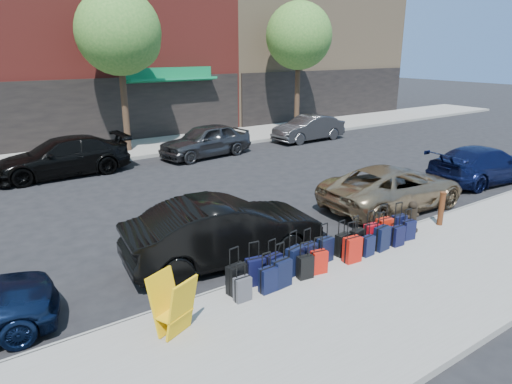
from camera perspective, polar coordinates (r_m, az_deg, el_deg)
ground at (r=14.39m, az=-4.46°, el=-2.18°), size 120.00×120.00×0.00m
sidewalk_near at (r=9.81m, az=15.77°, el=-12.24°), size 60.00×4.00×0.15m
sidewalk_far at (r=23.24m, az=-17.20°, el=4.92°), size 60.00×4.00×0.15m
curb_near at (r=11.02m, az=7.64°, el=-8.25°), size 60.00×0.08×0.15m
curb_far at (r=21.37m, az=-15.48°, el=4.01°), size 60.00×0.08×0.15m
tree_center at (r=22.49m, az=-16.42°, el=18.33°), size 3.80×3.80×7.27m
tree_right at (r=27.80m, az=5.60°, el=18.64°), size 3.80×3.80×7.27m
suitcase_front_0 at (r=9.24m, az=-2.44°, el=-10.80°), size 0.43×0.27×0.97m
suitcase_front_1 at (r=9.54m, az=-0.09°, el=-9.89°), size 0.42×0.28×0.94m
suitcase_front_2 at (r=9.79m, az=2.23°, el=-9.28°), size 0.39×0.25×0.88m
suitcase_front_3 at (r=10.01m, az=4.88°, el=-8.51°), size 0.44×0.30×0.97m
suitcase_front_4 at (r=10.31m, az=6.58°, el=-7.89°), size 0.40×0.25×0.91m
suitcase_front_5 at (r=10.64m, az=8.64°, el=-7.12°), size 0.39×0.23×0.91m
suitcase_front_6 at (r=11.01m, az=10.76°, el=-6.46°), size 0.37×0.22×0.86m
suitcase_front_7 at (r=11.30m, az=12.46°, el=-5.90°), size 0.39×0.26×0.88m
suitcase_front_8 at (r=11.67m, az=14.21°, el=-5.21°), size 0.39×0.24×0.90m
suitcase_front_9 at (r=11.99m, az=15.70°, el=-4.58°), size 0.43×0.26×0.98m
suitcase_front_10 at (r=12.47m, az=17.43°, el=-4.01°), size 0.40×0.26×0.90m
suitcase_back_0 at (r=9.01m, az=-1.70°, el=-12.01°), size 0.33×0.20×0.79m
suitcase_back_1 at (r=9.30m, az=1.51°, el=-10.91°), size 0.36×0.21×0.84m
suitcase_back_2 at (r=9.50m, az=3.22°, el=-10.06°), size 0.41×0.26×0.94m
suitcase_back_3 at (r=9.87m, az=6.17°, el=-9.30°), size 0.36×0.24×0.81m
suitcase_back_4 at (r=10.11m, az=7.87°, el=-8.64°), size 0.38×0.26×0.82m
suitcase_back_6 at (r=10.72m, az=11.95°, el=-7.05°), size 0.42×0.27×0.96m
suitcase_back_7 at (r=11.13m, az=13.79°, el=-6.54°), size 0.33×0.21×0.78m
suitcase_back_8 at (r=11.50m, az=15.45°, el=-5.59°), size 0.42×0.27×0.95m
suitcase_back_9 at (r=11.86m, az=17.27°, el=-5.25°), size 0.35×0.21×0.82m
suitcase_back_10 at (r=12.33m, az=18.51°, el=-4.52°), size 0.37×0.25×0.81m
fire_hydrant at (r=12.86m, az=18.88°, el=-2.99°), size 0.43×0.38×0.84m
bollard at (r=13.55m, az=22.17°, el=-1.88°), size 0.17×0.17×0.95m
display_rack at (r=8.08m, az=-10.31°, el=-13.78°), size 0.80×0.83×1.07m
car_near_1 at (r=10.70m, az=-3.91°, el=-4.87°), size 4.84×2.21×1.54m
car_near_2 at (r=14.90m, az=16.78°, el=0.56°), size 5.01×2.50×1.36m
car_near_3 at (r=19.07m, az=26.55°, el=3.09°), size 4.90×2.38×1.37m
car_far_1 at (r=19.55m, az=-23.10°, el=4.05°), size 5.20×2.16×1.50m
car_far_2 at (r=21.38m, az=-6.31°, el=6.42°), size 4.62×2.32×1.51m
car_far_3 at (r=25.18m, az=6.58°, el=7.93°), size 4.20×1.54×1.38m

